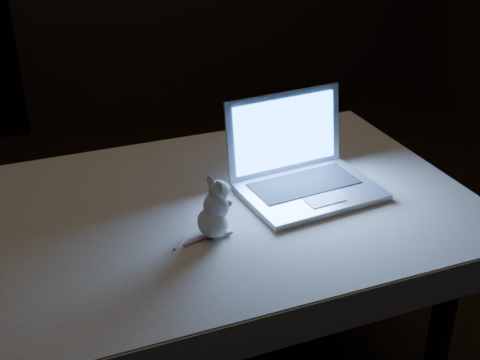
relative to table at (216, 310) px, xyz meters
name	(u,v)px	position (x,y,z in m)	size (l,w,h in m)	color
floor	(250,353)	(0.18, 0.16, -0.39)	(5.00, 5.00, 0.00)	black
table	(216,310)	(0.00, 0.00, 0.00)	(1.44, 0.92, 0.77)	black
tablecloth	(236,225)	(0.06, -0.05, 0.34)	(1.55, 1.04, 0.11)	beige
laptop	(312,154)	(0.30, -0.04, 0.53)	(0.41, 0.36, 0.28)	silver
plush_mouse	(212,208)	(-0.05, -0.16, 0.48)	(0.12, 0.12, 0.17)	white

